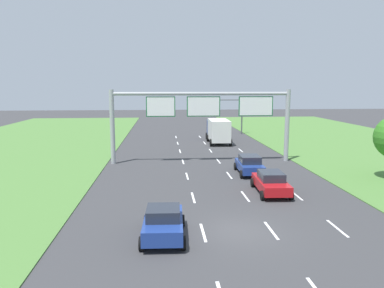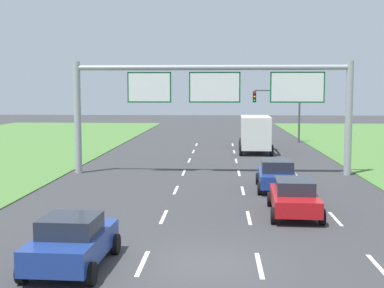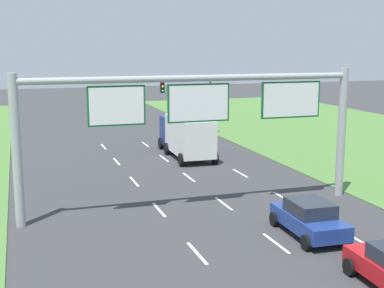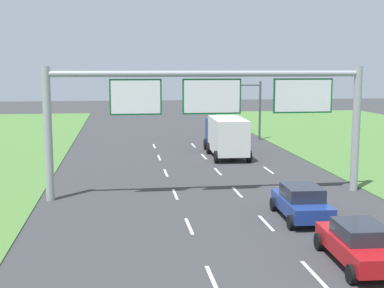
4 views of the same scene
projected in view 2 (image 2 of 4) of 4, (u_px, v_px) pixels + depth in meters
ground_plane at (201, 264)px, 15.97m from camera, size 200.00×200.00×0.00m
lane_dashes_inner_left at (171, 202)px, 25.00m from camera, size 0.14×56.40×0.01m
lane_dashes_inner_right at (245, 202)px, 24.82m from camera, size 0.14×56.40×0.01m
lane_dashes_slip at (322, 203)px, 24.63m from camera, size 0.14×56.40×0.01m
car_near_red at (72, 242)px, 15.58m from camera, size 2.23×3.97×1.57m
car_lead_silver at (277, 175)px, 28.03m from camera, size 2.22×4.25×1.57m
car_mid_lane at (294, 197)px, 22.29m from camera, size 2.25×4.44×1.50m
box_truck at (255, 132)px, 45.54m from camera, size 2.84×7.68×3.07m
sign_gantry at (216, 95)px, 32.92m from camera, size 17.24×0.44×7.00m
traffic_light_mast at (280, 104)px, 53.54m from camera, size 4.76×0.49×5.60m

